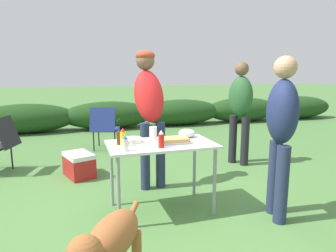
% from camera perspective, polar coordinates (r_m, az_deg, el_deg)
% --- Properties ---
extents(ground_plane, '(60.00, 60.00, 0.00)m').
position_cam_1_polar(ground_plane, '(3.36, -1.26, -15.64)').
color(ground_plane, '#4C7A3D').
extents(shrub_hedge, '(14.40, 0.90, 0.72)m').
position_cam_1_polar(shrub_hedge, '(8.03, -11.23, 2.05)').
color(shrub_hedge, '#1E4219').
rests_on(shrub_hedge, ground).
extents(folding_table, '(1.10, 0.64, 0.74)m').
position_cam_1_polar(folding_table, '(3.13, -1.31, -4.65)').
color(folding_table, silver).
rests_on(folding_table, ground).
extents(food_tray, '(0.32, 0.24, 0.06)m').
position_cam_1_polar(food_tray, '(3.12, 1.20, -2.76)').
color(food_tray, '#9E9EA3').
rests_on(food_tray, folding_table).
extents(plate_stack, '(0.21, 0.21, 0.05)m').
position_cam_1_polar(plate_stack, '(3.16, -6.80, -2.69)').
color(plate_stack, white).
rests_on(plate_stack, folding_table).
extents(mixing_bowl, '(0.19, 0.19, 0.09)m').
position_cam_1_polar(mixing_bowl, '(3.40, 3.63, -1.35)').
color(mixing_bowl, silver).
rests_on(mixing_bowl, folding_table).
extents(paper_cup_stack, '(0.08, 0.08, 0.15)m').
position_cam_1_polar(paper_cup_stack, '(3.24, -2.84, -1.40)').
color(paper_cup_stack, white).
rests_on(paper_cup_stack, folding_table).
extents(mustard_bottle, '(0.06, 0.06, 0.19)m').
position_cam_1_polar(mustard_bottle, '(3.00, -8.59, -2.16)').
color(mustard_bottle, yellow).
rests_on(mustard_bottle, folding_table).
extents(mayo_bottle, '(0.06, 0.06, 0.15)m').
position_cam_1_polar(mayo_bottle, '(2.81, -8.17, -3.37)').
color(mayo_bottle, silver).
rests_on(mayo_bottle, folding_table).
extents(bbq_sauce_bottle, '(0.06, 0.06, 0.17)m').
position_cam_1_polar(bbq_sauce_bottle, '(3.07, -9.25, -2.04)').
color(bbq_sauce_bottle, '#562314').
rests_on(bbq_sauce_bottle, folding_table).
extents(ketchup_bottle, '(0.06, 0.06, 0.17)m').
position_cam_1_polar(ketchup_bottle, '(2.91, -1.29, -2.55)').
color(ketchup_bottle, red).
rests_on(ketchup_bottle, folding_table).
extents(standing_person_with_beanie, '(0.42, 0.54, 1.74)m').
position_cam_1_polar(standing_person_with_beanie, '(3.80, -3.62, 4.65)').
color(standing_person_with_beanie, '#232D4C').
rests_on(standing_person_with_beanie, ground).
extents(standing_person_in_dark_puffer, '(0.40, 0.47, 1.62)m').
position_cam_1_polar(standing_person_in_dark_puffer, '(3.11, 20.81, 0.25)').
color(standing_person_in_dark_puffer, '#232D4C').
rests_on(standing_person_in_dark_puffer, ground).
extents(standing_person_in_gray_fleece, '(0.45, 0.49, 1.63)m').
position_cam_1_polar(standing_person_in_gray_fleece, '(4.86, 13.61, 4.03)').
color(standing_person_in_gray_fleece, black).
rests_on(standing_person_in_gray_fleece, ground).
extents(dog, '(0.53, 0.74, 0.69)m').
position_cam_1_polar(dog, '(1.88, -11.04, -21.55)').
color(dog, '#9E5B2D').
rests_on(dog, ground).
extents(camp_chair_near_hedge, '(0.62, 0.70, 0.83)m').
position_cam_1_polar(camp_chair_near_hedge, '(5.77, -11.95, -0.00)').
color(camp_chair_near_hedge, navy).
rests_on(camp_chair_near_hedge, ground).
extents(cooler_box, '(0.46, 0.56, 0.34)m').
position_cam_1_polar(cooler_box, '(4.47, -16.59, -7.10)').
color(cooler_box, '#B21E1E').
rests_on(cooler_box, ground).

